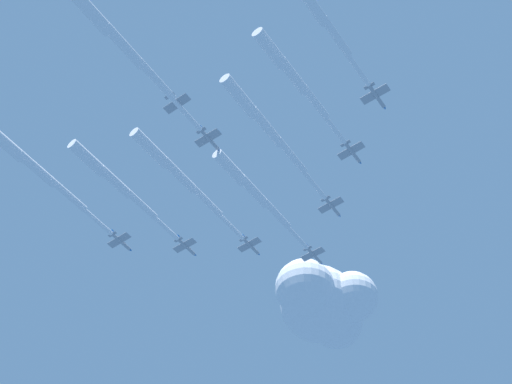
{
  "coord_description": "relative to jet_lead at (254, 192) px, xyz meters",
  "views": [
    {
      "loc": [
        -131.41,
        -50.34,
        31.0
      ],
      "look_at": [
        0.0,
        0.0,
        200.99
      ],
      "focal_mm": 49.62,
      "sensor_mm": 36.0,
      "label": 1
    }
  ],
  "objects": [
    {
      "name": "jet_port_mid",
      "position": [
        -19.45,
        38.13,
        -0.89
      ],
      "size": [
        56.26,
        19.81,
        3.65
      ],
      "color": "#9EA3AD"
    },
    {
      "name": "jet_starboard_mid",
      "position": [
        -33.41,
        -24.69,
        1.52
      ],
      "size": [
        53.28,
        18.59,
        3.73
      ],
      "color": "#9EA3AD"
    },
    {
      "name": "jet_lead",
      "position": [
        0.0,
        0.0,
        0.0
      ],
      "size": [
        57.0,
        19.85,
        3.66
      ],
      "color": "#9EA3AD"
    },
    {
      "name": "jet_starboard_inner",
      "position": [
        -20.94,
        -11.86,
        0.88
      ],
      "size": [
        61.62,
        20.0,
        3.74
      ],
      "color": "#9EA3AD"
    },
    {
      "name": "jet_trail_starboard",
      "position": [
        -72.08,
        18.79,
        1.42
      ],
      "size": [
        60.6,
        21.21,
        3.67
      ],
      "color": "#9EA3AD"
    },
    {
      "name": "jet_starboard_outer",
      "position": [
        -52.83,
        -36.18,
        -0.44
      ],
      "size": [
        55.55,
        19.19,
        3.66
      ],
      "color": "#9EA3AD"
    },
    {
      "name": "jet_port_inner",
      "position": [
        -13.07,
        19.96,
        2.01
      ],
      "size": [
        61.76,
        21.21,
        3.68
      ],
      "color": "#9EA3AD"
    },
    {
      "name": "jet_port_outer",
      "position": [
        -32.62,
        57.83,
        -1.06
      ],
      "size": [
        61.19,
        20.81,
        3.73
      ],
      "color": "#9EA3AD"
    },
    {
      "name": "cloud_puff",
      "position": [
        61.68,
        -3.51,
        4.44
      ],
      "size": [
        45.65,
        36.41,
        29.91
      ],
      "color": "white"
    },
    {
      "name": "jet_trail_port",
      "position": [
        -58.85,
        14.75,
        1.17
      ],
      "size": [
        61.68,
        20.5,
        3.65
      ],
      "color": "#9EA3AD"
    }
  ]
}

